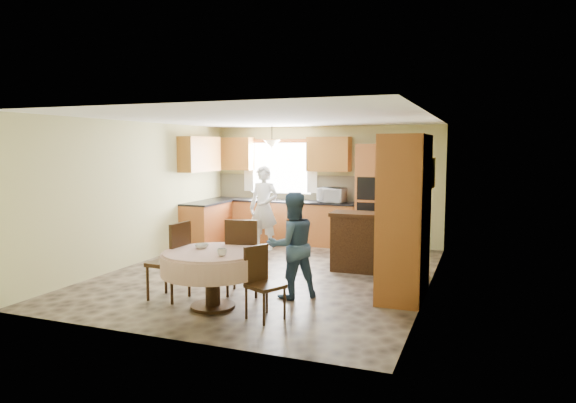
{
  "coord_description": "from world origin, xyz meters",
  "views": [
    {
      "loc": [
        3.22,
        -7.51,
        2.04
      ],
      "look_at": [
        0.21,
        0.3,
        1.17
      ],
      "focal_mm": 32.0,
      "sensor_mm": 36.0,
      "label": 1
    }
  ],
  "objects_px": {
    "oven_tower": "(374,197)",
    "person_dining": "(292,245)",
    "chair_left": "(173,257)",
    "chair_right": "(261,279)",
    "sideboard": "(370,244)",
    "cupboard": "(404,217)",
    "chair_back": "(243,253)",
    "person_sink": "(264,208)",
    "dining_table": "(212,264)"
  },
  "relations": [
    {
      "from": "oven_tower",
      "to": "person_dining",
      "type": "xyz_separation_m",
      "value": [
        -0.35,
        -3.76,
        -0.34
      ]
    },
    {
      "from": "chair_left",
      "to": "chair_right",
      "type": "relative_size",
      "value": 1.21
    },
    {
      "from": "chair_left",
      "to": "chair_right",
      "type": "distance_m",
      "value": 1.44
    },
    {
      "from": "sideboard",
      "to": "cupboard",
      "type": "distance_m",
      "value": 1.61
    },
    {
      "from": "chair_back",
      "to": "person_sink",
      "type": "height_order",
      "value": "person_sink"
    },
    {
      "from": "chair_right",
      "to": "chair_back",
      "type": "bearing_deg",
      "value": 64.32
    },
    {
      "from": "chair_left",
      "to": "chair_back",
      "type": "relative_size",
      "value": 0.98
    },
    {
      "from": "oven_tower",
      "to": "person_dining",
      "type": "bearing_deg",
      "value": -95.31
    },
    {
      "from": "sideboard",
      "to": "chair_back",
      "type": "distance_m",
      "value": 2.4
    },
    {
      "from": "chair_left",
      "to": "chair_back",
      "type": "bearing_deg",
      "value": 125.58
    },
    {
      "from": "chair_back",
      "to": "person_dining",
      "type": "height_order",
      "value": "person_dining"
    },
    {
      "from": "dining_table",
      "to": "person_dining",
      "type": "distance_m",
      "value": 1.13
    },
    {
      "from": "cupboard",
      "to": "person_sink",
      "type": "xyz_separation_m",
      "value": [
        -3.11,
        2.35,
        -0.27
      ]
    },
    {
      "from": "chair_back",
      "to": "cupboard",
      "type": "bearing_deg",
      "value": -174.86
    },
    {
      "from": "dining_table",
      "to": "person_sink",
      "type": "relative_size",
      "value": 0.77
    },
    {
      "from": "sideboard",
      "to": "person_dining",
      "type": "height_order",
      "value": "person_dining"
    },
    {
      "from": "chair_left",
      "to": "person_sink",
      "type": "relative_size",
      "value": 0.63
    },
    {
      "from": "sideboard",
      "to": "chair_left",
      "type": "height_order",
      "value": "chair_left"
    },
    {
      "from": "oven_tower",
      "to": "chair_left",
      "type": "height_order",
      "value": "oven_tower"
    },
    {
      "from": "sideboard",
      "to": "cupboard",
      "type": "relative_size",
      "value": 0.58
    },
    {
      "from": "chair_right",
      "to": "cupboard",
      "type": "bearing_deg",
      "value": -18.93
    },
    {
      "from": "chair_right",
      "to": "person_sink",
      "type": "bearing_deg",
      "value": 49.01
    },
    {
      "from": "dining_table",
      "to": "person_sink",
      "type": "xyz_separation_m",
      "value": [
        -0.91,
        3.7,
        0.27
      ]
    },
    {
      "from": "dining_table",
      "to": "chair_left",
      "type": "relative_size",
      "value": 1.23
    },
    {
      "from": "chair_back",
      "to": "person_dining",
      "type": "xyz_separation_m",
      "value": [
        0.66,
        0.15,
        0.13
      ]
    },
    {
      "from": "chair_back",
      "to": "person_dining",
      "type": "bearing_deg",
      "value": 179.56
    },
    {
      "from": "dining_table",
      "to": "chair_left",
      "type": "xyz_separation_m",
      "value": [
        -0.67,
        0.13,
        0.01
      ]
    },
    {
      "from": "sideboard",
      "to": "cupboard",
      "type": "xyz_separation_m",
      "value": [
        0.73,
        -1.27,
        0.65
      ]
    },
    {
      "from": "person_sink",
      "to": "cupboard",
      "type": "bearing_deg",
      "value": -33.78
    },
    {
      "from": "sideboard",
      "to": "person_sink",
      "type": "height_order",
      "value": "person_sink"
    },
    {
      "from": "dining_table",
      "to": "oven_tower",
      "type": "bearing_deg",
      "value": 76.07
    },
    {
      "from": "oven_tower",
      "to": "chair_right",
      "type": "distance_m",
      "value": 4.75
    },
    {
      "from": "cupboard",
      "to": "person_dining",
      "type": "bearing_deg",
      "value": -158.79
    },
    {
      "from": "cupboard",
      "to": "chair_left",
      "type": "bearing_deg",
      "value": -157.03
    },
    {
      "from": "oven_tower",
      "to": "chair_right",
      "type": "height_order",
      "value": "oven_tower"
    },
    {
      "from": "sideboard",
      "to": "chair_left",
      "type": "relative_size",
      "value": 1.22
    },
    {
      "from": "chair_right",
      "to": "person_dining",
      "type": "xyz_separation_m",
      "value": [
        0.04,
        0.93,
        0.24
      ]
    },
    {
      "from": "person_sink",
      "to": "person_dining",
      "type": "bearing_deg",
      "value": -56.47
    },
    {
      "from": "chair_left",
      "to": "dining_table",
      "type": "bearing_deg",
      "value": 81.37
    },
    {
      "from": "chair_left",
      "to": "chair_right",
      "type": "bearing_deg",
      "value": 82.07
    },
    {
      "from": "oven_tower",
      "to": "cupboard",
      "type": "relative_size",
      "value": 0.96
    },
    {
      "from": "oven_tower",
      "to": "cupboard",
      "type": "bearing_deg",
      "value": -71.58
    },
    {
      "from": "chair_right",
      "to": "chair_left",
      "type": "bearing_deg",
      "value": 105.05
    },
    {
      "from": "chair_back",
      "to": "person_dining",
      "type": "relative_size",
      "value": 0.74
    },
    {
      "from": "chair_back",
      "to": "dining_table",
      "type": "bearing_deg",
      "value": 65.95
    },
    {
      "from": "cupboard",
      "to": "dining_table",
      "type": "height_order",
      "value": "cupboard"
    },
    {
      "from": "chair_right",
      "to": "person_dining",
      "type": "height_order",
      "value": "person_dining"
    },
    {
      "from": "chair_left",
      "to": "chair_right",
      "type": "xyz_separation_m",
      "value": [
        1.41,
        -0.26,
        -0.1
      ]
    },
    {
      "from": "oven_tower",
      "to": "dining_table",
      "type": "distance_m",
      "value": 4.73
    },
    {
      "from": "chair_back",
      "to": "person_sink",
      "type": "relative_size",
      "value": 0.64
    }
  ]
}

